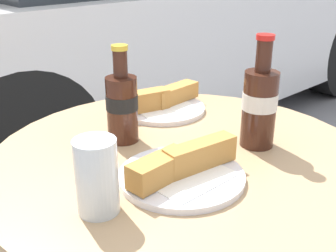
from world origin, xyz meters
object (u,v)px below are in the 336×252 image
at_px(cola_bottle_left, 260,104).
at_px(cola_bottle_right, 122,105).
at_px(lunch_plate_near, 162,103).
at_px(parked_car, 139,20).
at_px(lunch_plate_far, 181,170).
at_px(bistro_table, 180,222).
at_px(drinking_glass, 97,180).

distance_m(cola_bottle_left, cola_bottle_right, 0.29).
distance_m(lunch_plate_near, parked_car, 1.96).
bearing_deg(lunch_plate_near, cola_bottle_right, -157.28).
bearing_deg(parked_car, cola_bottle_right, -130.24).
distance_m(cola_bottle_left, lunch_plate_far, 0.23).
relative_size(bistro_table, lunch_plate_far, 3.44).
bearing_deg(lunch_plate_far, cola_bottle_left, -1.22).
distance_m(cola_bottle_right, drinking_glass, 0.27).
height_order(cola_bottle_right, lunch_plate_far, cola_bottle_right).
bearing_deg(lunch_plate_far, parked_car, 52.57).
bearing_deg(bistro_table, parked_car, 52.89).
distance_m(bistro_table, cola_bottle_right, 0.29).
xyz_separation_m(cola_bottle_right, parked_car, (1.38, 1.63, -0.15)).
bearing_deg(parked_car, lunch_plate_far, -127.43).
height_order(lunch_plate_near, parked_car, parked_car).
bearing_deg(drinking_glass, bistro_table, 12.74).
height_order(bistro_table, lunch_plate_near, lunch_plate_near).
bearing_deg(bistro_table, lunch_plate_far, -134.42).
bearing_deg(cola_bottle_right, bistro_table, -71.81).
xyz_separation_m(drinking_glass, lunch_plate_near, (0.38, 0.27, -0.04)).
height_order(bistro_table, cola_bottle_right, cola_bottle_right).
distance_m(cola_bottle_left, parked_car, 2.19).
relative_size(bistro_table, cola_bottle_right, 3.81).
height_order(bistro_table, cola_bottle_left, cola_bottle_left).
distance_m(bistro_table, lunch_plate_near, 0.32).
xyz_separation_m(bistro_table, cola_bottle_right, (-0.04, 0.13, 0.25)).
relative_size(cola_bottle_right, lunch_plate_near, 0.91).
bearing_deg(drinking_glass, lunch_plate_far, -6.65).
distance_m(bistro_table, lunch_plate_far, 0.21).
distance_m(drinking_glass, lunch_plate_near, 0.47).
bearing_deg(lunch_plate_near, bistro_table, -123.73).
bearing_deg(parked_car, cola_bottle_left, -122.77).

